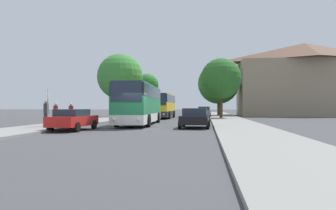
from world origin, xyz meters
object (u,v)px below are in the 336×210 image
at_px(parked_car_right_far, 204,112).
at_px(parked_car_left_curb, 73,119).
at_px(pedestrian_waiting_near, 56,113).
at_px(tree_left_far, 147,85).
at_px(parked_car_right_near, 195,118).
at_px(pedestrian_waiting_far, 46,113).
at_px(pedestrian_walking_back, 71,114).
at_px(bus_front, 140,104).
at_px(tree_left_near, 120,77).
at_px(tree_right_mid, 221,79).
at_px(bus_stop_sign, 48,104).
at_px(bus_middle, 162,105).
at_px(tree_right_near, 218,83).

bearing_deg(parked_car_right_far, parked_car_left_curb, 72.37).
height_order(pedestrian_waiting_near, tree_left_far, tree_left_far).
relative_size(parked_car_right_near, pedestrian_waiting_far, 2.29).
height_order(parked_car_left_curb, pedestrian_waiting_far, pedestrian_waiting_far).
relative_size(parked_car_left_curb, pedestrian_walking_back, 2.66).
xyz_separation_m(bus_front, parked_car_right_far, (5.41, 19.94, -1.00)).
relative_size(tree_left_near, tree_right_mid, 1.22).
xyz_separation_m(pedestrian_waiting_near, tree_left_near, (-0.34, 21.38, 4.93)).
height_order(bus_stop_sign, tree_left_far, tree_left_far).
relative_size(bus_front, pedestrian_waiting_far, 6.24).
xyz_separation_m(pedestrian_waiting_near, tree_right_mid, (14.03, 16.28, 4.07)).
bearing_deg(tree_left_near, pedestrian_walking_back, -84.72).
height_order(bus_middle, pedestrian_waiting_far, bus_middle).
distance_m(bus_middle, parked_car_right_far, 7.17).
height_order(parked_car_right_near, parked_car_right_far, parked_car_right_far).
distance_m(parked_car_right_far, pedestrian_waiting_far, 27.73).
bearing_deg(pedestrian_waiting_near, pedestrian_walking_back, -130.59).
bearing_deg(parked_car_right_near, tree_left_far, -72.02).
relative_size(pedestrian_waiting_near, pedestrian_waiting_far, 0.90).
distance_m(bus_front, bus_middle, 15.48).
distance_m(bus_front, parked_car_right_near, 6.23).
distance_m(parked_car_right_far, tree_left_near, 13.27).
bearing_deg(parked_car_right_far, pedestrian_waiting_near, 61.55).
bearing_deg(tree_right_mid, bus_stop_sign, -122.74).
xyz_separation_m(parked_car_left_curb, pedestrian_waiting_near, (-3.50, 4.82, 0.27)).
bearing_deg(tree_right_near, tree_left_far, 165.94).
xyz_separation_m(bus_front, pedestrian_walking_back, (-4.72, -3.47, -0.81)).
height_order(bus_front, tree_right_mid, tree_right_mid).
bearing_deg(tree_right_near, bus_middle, -125.13).
bearing_deg(parked_car_left_curb, bus_front, 70.18).
relative_size(pedestrian_waiting_near, pedestrian_walking_back, 1.02).
xyz_separation_m(pedestrian_waiting_far, tree_left_near, (-1.04, 24.36, 4.82)).
height_order(parked_car_left_curb, pedestrian_waiting_near, pedestrian_waiting_near).
height_order(parked_car_left_curb, tree_right_mid, tree_right_mid).
height_order(pedestrian_waiting_far, tree_right_near, tree_right_near).
relative_size(parked_car_left_curb, pedestrian_waiting_far, 2.37).
xyz_separation_m(bus_front, parked_car_right_near, (4.88, -3.72, -1.05)).
relative_size(parked_car_right_far, tree_right_mid, 0.57).
xyz_separation_m(pedestrian_walking_back, tree_left_near, (-2.07, 22.39, 4.94)).
relative_size(tree_right_near, tree_right_mid, 1.15).
distance_m(bus_middle, pedestrian_walking_back, 19.51).
relative_size(bus_stop_sign, pedestrian_waiting_far, 1.37).
distance_m(bus_middle, pedestrian_waiting_far, 21.67).
relative_size(parked_car_left_curb, tree_right_mid, 0.60).
xyz_separation_m(bus_stop_sign, pedestrian_waiting_far, (-0.48, 0.73, -0.65)).
bearing_deg(tree_right_mid, parked_car_right_near, -98.77).
relative_size(bus_front, parked_car_right_far, 2.76).
distance_m(pedestrian_waiting_far, pedestrian_walking_back, 2.22).
xyz_separation_m(bus_front, tree_right_mid, (7.59, 13.81, 3.28)).
height_order(parked_car_left_curb, bus_stop_sign, bus_stop_sign).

